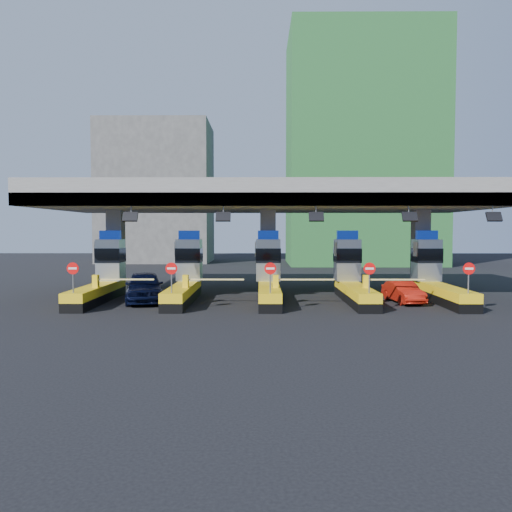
{
  "coord_description": "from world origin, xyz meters",
  "views": [
    {
      "loc": [
        -0.54,
        -29.7,
        4.19
      ],
      "look_at": [
        -0.76,
        0.0,
        2.64
      ],
      "focal_mm": 35.0,
      "sensor_mm": 36.0,
      "label": 1
    }
  ],
  "objects": [
    {
      "name": "ground",
      "position": [
        0.0,
        0.0,
        0.0
      ],
      "size": [
        120.0,
        120.0,
        0.0
      ],
      "primitive_type": "plane",
      "color": "black",
      "rests_on": "ground"
    },
    {
      "name": "toll_lane_right",
      "position": [
        5.0,
        0.28,
        1.4
      ],
      "size": [
        4.43,
        8.0,
        4.16
      ],
      "color": "black",
      "rests_on": "ground"
    },
    {
      "name": "toll_canopy",
      "position": [
        0.0,
        2.87,
        6.13
      ],
      "size": [
        28.0,
        12.09,
        7.0
      ],
      "color": "slate",
      "rests_on": "ground"
    },
    {
      "name": "van",
      "position": [
        -7.27,
        -0.81,
        0.89
      ],
      "size": [
        3.23,
        5.58,
        1.78
      ],
      "primitive_type": "imported",
      "rotation": [
        0.0,
        0.0,
        0.23
      ],
      "color": "black",
      "rests_on": "ground"
    },
    {
      "name": "bg_building_concrete",
      "position": [
        -14.0,
        36.0,
        9.0
      ],
      "size": [
        14.0,
        10.0,
        18.0
      ],
      "primitive_type": "cube",
      "color": "#4C4C49",
      "rests_on": "ground"
    },
    {
      "name": "toll_lane_left",
      "position": [
        -5.0,
        0.28,
        1.4
      ],
      "size": [
        4.43,
        8.0,
        4.16
      ],
      "color": "black",
      "rests_on": "ground"
    },
    {
      "name": "toll_lane_far_left",
      "position": [
        -10.0,
        0.28,
        1.4
      ],
      "size": [
        4.43,
        8.0,
        4.16
      ],
      "color": "black",
      "rests_on": "ground"
    },
    {
      "name": "red_car",
      "position": [
        7.76,
        -1.04,
        0.61
      ],
      "size": [
        1.73,
        3.84,
        1.22
      ],
      "primitive_type": "imported",
      "rotation": [
        0.0,
        0.0,
        0.12
      ],
      "color": "#B51A0D",
      "rests_on": "ground"
    },
    {
      "name": "bg_building_scaffold",
      "position": [
        12.0,
        32.0,
        14.0
      ],
      "size": [
        18.0,
        12.0,
        28.0
      ],
      "primitive_type": "cube",
      "color": "#1E5926",
      "rests_on": "ground"
    },
    {
      "name": "toll_lane_center",
      "position": [
        0.0,
        0.28,
        1.4
      ],
      "size": [
        4.43,
        8.0,
        4.16
      ],
      "color": "black",
      "rests_on": "ground"
    },
    {
      "name": "toll_lane_far_right",
      "position": [
        10.0,
        0.28,
        1.4
      ],
      "size": [
        4.43,
        8.0,
        4.16
      ],
      "color": "black",
      "rests_on": "ground"
    }
  ]
}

